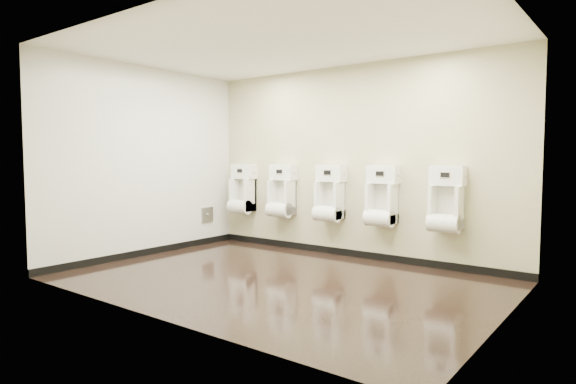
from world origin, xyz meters
name	(u,v)px	position (x,y,z in m)	size (l,w,h in m)	color
ground	(279,280)	(0.00, 0.00, 0.00)	(5.00, 3.50, 0.00)	black
ceiling	(278,41)	(0.00, 0.00, 2.80)	(5.00, 3.50, 0.00)	white
back_wall	(352,162)	(0.00, 1.75, 1.40)	(5.00, 0.02, 2.80)	#B9B58A
front_wall	(156,164)	(0.00, -1.75, 1.40)	(5.00, 0.02, 2.80)	#B9B58A
left_wall	(146,162)	(-2.50, 0.00, 1.40)	(0.02, 3.50, 2.80)	#B9B58A
right_wall	(506,164)	(2.50, 0.00, 1.40)	(0.02, 3.50, 2.80)	#B9B58A
tile_overlay_left	(146,162)	(-2.50, 0.00, 1.40)	(0.01, 3.50, 2.80)	silver
skirting_back	(351,253)	(0.00, 1.74, 0.05)	(5.00, 0.02, 0.10)	black
skirting_left	(149,251)	(-2.49, 0.00, 0.05)	(0.02, 3.50, 0.10)	black
access_panel	(207,214)	(-2.48, 1.20, 0.50)	(0.04, 0.25, 0.25)	#9E9EA3
urinal_0	(242,193)	(-2.04, 1.60, 0.87)	(0.44, 0.33, 0.82)	white
urinal_1	(282,195)	(-1.20, 1.60, 0.87)	(0.44, 0.33, 0.82)	white
urinal_2	(329,198)	(-0.30, 1.60, 0.87)	(0.44, 0.33, 0.82)	white
urinal_3	(381,201)	(0.55, 1.60, 0.87)	(0.44, 0.33, 0.82)	white
urinal_4	(446,204)	(1.44, 1.60, 0.87)	(0.44, 0.33, 0.82)	white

